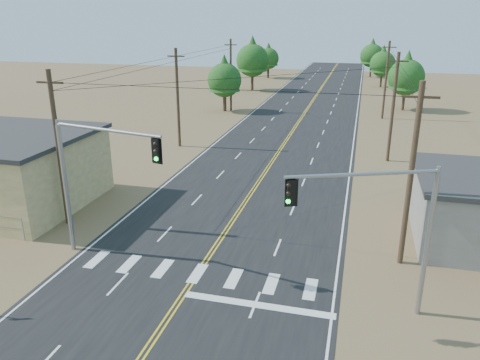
% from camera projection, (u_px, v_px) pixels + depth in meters
% --- Properties ---
extents(road, '(15.00, 200.00, 0.02)m').
position_uv_depth(road, '(274.00, 158.00, 44.96)').
color(road, black).
rests_on(road, ground).
extents(utility_pole_left_near, '(1.80, 0.30, 10.00)m').
position_uv_depth(utility_pole_left_near, '(58.00, 148.00, 29.34)').
color(utility_pole_left_near, '#4C3826').
rests_on(utility_pole_left_near, ground).
extents(utility_pole_left_mid, '(1.80, 0.30, 10.00)m').
position_uv_depth(utility_pole_left_mid, '(178.00, 97.00, 47.60)').
color(utility_pole_left_mid, '#4C3826').
rests_on(utility_pole_left_mid, ground).
extents(utility_pole_left_far, '(1.80, 0.30, 10.00)m').
position_uv_depth(utility_pole_left_far, '(231.00, 75.00, 65.85)').
color(utility_pole_left_far, '#4C3826').
rests_on(utility_pole_left_far, ground).
extents(utility_pole_right_near, '(1.80, 0.30, 10.00)m').
position_uv_depth(utility_pole_right_near, '(411.00, 176.00, 24.33)').
color(utility_pole_right_near, '#4C3826').
rests_on(utility_pole_right_near, ground).
extents(utility_pole_right_mid, '(1.80, 0.30, 10.00)m').
position_uv_depth(utility_pole_right_mid, '(393.00, 107.00, 42.59)').
color(utility_pole_right_mid, '#4C3826').
rests_on(utility_pole_right_mid, ground).
extents(utility_pole_right_far, '(1.80, 0.30, 10.00)m').
position_uv_depth(utility_pole_right_far, '(386.00, 80.00, 60.84)').
color(utility_pole_right_far, '#4C3826').
rests_on(utility_pole_right_far, ground).
extents(signal_mast_left, '(6.75, 1.72, 7.73)m').
position_uv_depth(signal_mast_left, '(90.00, 169.00, 24.95)').
color(signal_mast_left, gray).
rests_on(signal_mast_left, ground).
extents(signal_mast_right, '(6.17, 2.70, 7.11)m').
position_uv_depth(signal_mast_right, '(388.00, 219.00, 19.74)').
color(signal_mast_right, gray).
rests_on(signal_mast_right, ground).
extents(tree_left_near, '(4.80, 4.80, 8.00)m').
position_uv_depth(tree_left_near, '(224.00, 77.00, 65.84)').
color(tree_left_near, '#3F2D1E').
rests_on(tree_left_near, ground).
extents(tree_left_mid, '(5.84, 5.84, 9.74)m').
position_uv_depth(tree_left_mid, '(252.00, 57.00, 84.37)').
color(tree_left_mid, '#3F2D1E').
rests_on(tree_left_mid, ground).
extents(tree_left_far, '(4.56, 4.56, 7.61)m').
position_uv_depth(tree_left_far, '(268.00, 56.00, 101.79)').
color(tree_left_far, '#3F2D1E').
rests_on(tree_left_far, ground).
extents(tree_right_near, '(5.12, 5.12, 8.53)m').
position_uv_depth(tree_right_near, '(407.00, 74.00, 66.36)').
color(tree_right_near, '#3F2D1E').
rests_on(tree_right_near, ground).
extents(tree_right_mid, '(4.75, 4.75, 7.92)m').
position_uv_depth(tree_right_mid, '(383.00, 61.00, 88.40)').
color(tree_right_mid, '#3F2D1E').
rests_on(tree_right_mid, ground).
extents(tree_right_far, '(5.09, 5.09, 8.48)m').
position_uv_depth(tree_right_far, '(372.00, 53.00, 103.00)').
color(tree_right_far, '#3F2D1E').
rests_on(tree_right_far, ground).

